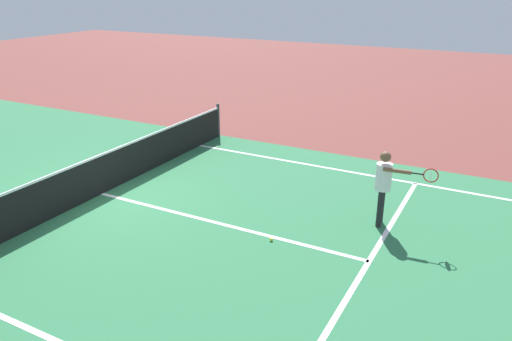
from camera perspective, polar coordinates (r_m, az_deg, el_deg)
ground_plane at (r=12.24m, az=-17.26°, el=-2.57°), size 60.00×60.00×0.00m
court_surface_inbounds at (r=12.24m, az=-17.26°, el=-2.57°), size 10.62×24.40×0.00m
line_sideline_right at (r=12.96m, az=15.89°, el=-1.07°), size 0.10×11.89×0.01m
line_service_near at (r=9.25m, az=12.84°, el=-10.13°), size 8.22×0.10×0.01m
line_center_service at (r=10.37m, az=-4.47°, el=-6.01°), size 0.10×6.40×0.01m
net at (r=12.06m, az=-17.51°, el=-0.43°), size 10.46×0.09×1.07m
player_near at (r=10.20m, az=14.57°, el=-1.12°), size 0.42×1.19×1.58m
tennis_ball_mid_court at (r=9.66m, az=1.77°, el=-7.94°), size 0.07×0.07×0.07m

